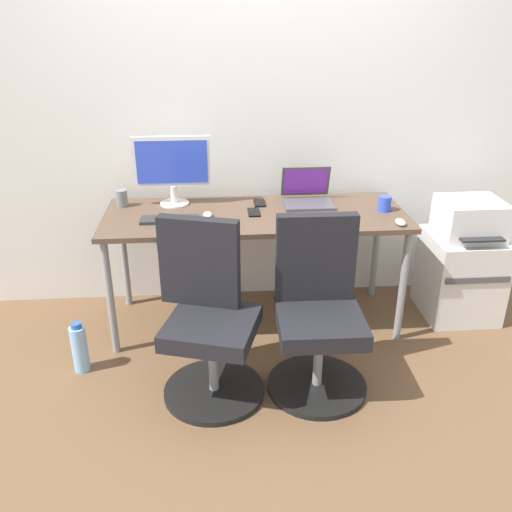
# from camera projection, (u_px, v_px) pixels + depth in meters

# --- Properties ---
(ground_plane) EXTENTS (5.28, 5.28, 0.00)m
(ground_plane) POSITION_uv_depth(u_px,v_px,m) (255.00, 320.00, 3.63)
(ground_plane) COLOR brown
(back_wall) EXTENTS (4.40, 0.04, 2.60)m
(back_wall) POSITION_uv_depth(u_px,v_px,m) (250.00, 110.00, 3.46)
(back_wall) COLOR white
(back_wall) RESTS_ON ground
(desk) EXTENTS (1.83, 0.68, 0.76)m
(desk) POSITION_uv_depth(u_px,v_px,m) (255.00, 223.00, 3.34)
(desk) COLOR brown
(desk) RESTS_ON ground
(office_chair_left) EXTENTS (0.55, 0.55, 0.94)m
(office_chair_left) POSITION_uv_depth(u_px,v_px,m) (208.00, 320.00, 2.82)
(office_chair_left) COLOR black
(office_chair_left) RESTS_ON ground
(office_chair_right) EXTENTS (0.54, 0.54, 0.94)m
(office_chair_right) POSITION_uv_depth(u_px,v_px,m) (318.00, 315.00, 2.87)
(office_chair_right) COLOR black
(office_chair_right) RESTS_ON ground
(side_cabinet) EXTENTS (0.46, 0.47, 0.56)m
(side_cabinet) POSITION_uv_depth(u_px,v_px,m) (460.00, 275.00, 3.61)
(side_cabinet) COLOR silver
(side_cabinet) RESTS_ON ground
(printer) EXTENTS (0.38, 0.40, 0.24)m
(printer) POSITION_uv_depth(u_px,v_px,m) (470.00, 219.00, 3.44)
(printer) COLOR silver
(printer) RESTS_ON side_cabinet
(water_bottle_on_floor) EXTENTS (0.09, 0.09, 0.31)m
(water_bottle_on_floor) POSITION_uv_depth(u_px,v_px,m) (80.00, 348.00, 3.07)
(water_bottle_on_floor) COLOR #8CBFF2
(water_bottle_on_floor) RESTS_ON ground
(desktop_monitor) EXTENTS (0.48, 0.18, 0.43)m
(desktop_monitor) POSITION_uv_depth(u_px,v_px,m) (172.00, 166.00, 3.35)
(desktop_monitor) COLOR silver
(desktop_monitor) RESTS_ON desk
(open_laptop) EXTENTS (0.31, 0.28, 0.22)m
(open_laptop) POSITION_uv_depth(u_px,v_px,m) (307.00, 195.00, 3.46)
(open_laptop) COLOR #4C4C51
(open_laptop) RESTS_ON desk
(keyboard_by_monitor) EXTENTS (0.34, 0.12, 0.02)m
(keyboard_by_monitor) POSITION_uv_depth(u_px,v_px,m) (170.00, 219.00, 3.19)
(keyboard_by_monitor) COLOR #2D2D2D
(keyboard_by_monitor) RESTS_ON desk
(keyboard_by_laptop) EXTENTS (0.34, 0.12, 0.02)m
(keyboard_by_laptop) POSITION_uv_depth(u_px,v_px,m) (315.00, 222.00, 3.14)
(keyboard_by_laptop) COLOR #B7B7B7
(keyboard_by_laptop) RESTS_ON desk
(mouse_by_monitor) EXTENTS (0.06, 0.10, 0.03)m
(mouse_by_monitor) POSITION_uv_depth(u_px,v_px,m) (208.00, 215.00, 3.24)
(mouse_by_monitor) COLOR #B7B7B7
(mouse_by_monitor) RESTS_ON desk
(mouse_by_laptop) EXTENTS (0.06, 0.10, 0.03)m
(mouse_by_laptop) POSITION_uv_depth(u_px,v_px,m) (400.00, 222.00, 3.13)
(mouse_by_laptop) COLOR silver
(mouse_by_laptop) RESTS_ON desk
(coffee_mug) EXTENTS (0.08, 0.08, 0.09)m
(coffee_mug) POSITION_uv_depth(u_px,v_px,m) (385.00, 203.00, 3.33)
(coffee_mug) COLOR blue
(coffee_mug) RESTS_ON desk
(pen_cup) EXTENTS (0.07, 0.07, 0.10)m
(pen_cup) POSITION_uv_depth(u_px,v_px,m) (122.00, 198.00, 3.40)
(pen_cup) COLOR slate
(pen_cup) RESTS_ON desk
(phone_near_monitor) EXTENTS (0.07, 0.14, 0.01)m
(phone_near_monitor) POSITION_uv_depth(u_px,v_px,m) (259.00, 203.00, 3.47)
(phone_near_monitor) COLOR black
(phone_near_monitor) RESTS_ON desk
(phone_near_laptop) EXTENTS (0.07, 0.14, 0.01)m
(phone_near_laptop) POSITION_uv_depth(u_px,v_px,m) (254.00, 212.00, 3.31)
(phone_near_laptop) COLOR black
(phone_near_laptop) RESTS_ON desk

